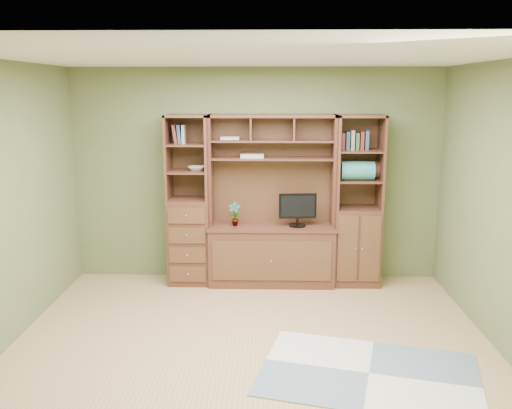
{
  "coord_description": "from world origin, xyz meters",
  "views": [
    {
      "loc": [
        0.15,
        -4.6,
        2.33
      ],
      "look_at": [
        0.01,
        1.2,
        1.1
      ],
      "focal_mm": 38.0,
      "sensor_mm": 36.0,
      "label": 1
    }
  ],
  "objects_px": {
    "monitor": "(298,204)",
    "left_tower": "(189,200)",
    "right_tower": "(357,201)",
    "center_hutch": "(272,201)"
  },
  "relations": [
    {
      "from": "center_hutch",
      "to": "right_tower",
      "type": "xyz_separation_m",
      "value": [
        1.02,
        0.04,
        0.0
      ]
    },
    {
      "from": "center_hutch",
      "to": "left_tower",
      "type": "height_order",
      "value": "same"
    },
    {
      "from": "right_tower",
      "to": "monitor",
      "type": "xyz_separation_m",
      "value": [
        -0.72,
        -0.07,
        -0.02
      ]
    },
    {
      "from": "center_hutch",
      "to": "monitor",
      "type": "relative_size",
      "value": 3.73
    },
    {
      "from": "center_hutch",
      "to": "left_tower",
      "type": "distance_m",
      "value": 1.0
    },
    {
      "from": "monitor",
      "to": "right_tower",
      "type": "bearing_deg",
      "value": 0.84
    },
    {
      "from": "center_hutch",
      "to": "right_tower",
      "type": "distance_m",
      "value": 1.03
    },
    {
      "from": "monitor",
      "to": "left_tower",
      "type": "bearing_deg",
      "value": 171.6
    },
    {
      "from": "left_tower",
      "to": "monitor",
      "type": "relative_size",
      "value": 3.73
    },
    {
      "from": "left_tower",
      "to": "monitor",
      "type": "distance_m",
      "value": 1.31
    }
  ]
}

